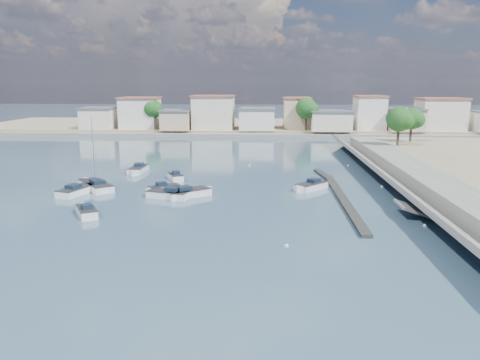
# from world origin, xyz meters

# --- Properties ---
(ground) EXTENTS (400.00, 400.00, 0.00)m
(ground) POSITION_xyz_m (0.00, 40.00, 0.00)
(ground) COLOR #293E52
(ground) RESTS_ON ground
(seawall_walkway) EXTENTS (5.00, 90.00, 1.80)m
(seawall_walkway) POSITION_xyz_m (18.50, 13.00, 0.90)
(seawall_walkway) COLOR slate
(seawall_walkway) RESTS_ON ground
(breakwater) EXTENTS (2.00, 31.02, 0.35)m
(breakwater) POSITION_xyz_m (6.90, 12.69, 0.17)
(breakwater) COLOR black
(breakwater) RESTS_ON ground
(far_shore_land) EXTENTS (160.00, 40.00, 1.40)m
(far_shore_land) POSITION_xyz_m (0.00, 92.00, 0.70)
(far_shore_land) COLOR gray
(far_shore_land) RESTS_ON ground
(far_shore_quay) EXTENTS (160.00, 2.50, 0.80)m
(far_shore_quay) POSITION_xyz_m (0.00, 71.00, 0.40)
(far_shore_quay) COLOR slate
(far_shore_quay) RESTS_ON ground
(far_town) EXTENTS (113.01, 12.80, 8.35)m
(far_town) POSITION_xyz_m (10.71, 76.92, 4.93)
(far_town) COLOR beige
(far_town) RESTS_ON far_shore_land
(shore_trees) EXTENTS (74.56, 38.32, 7.92)m
(shore_trees) POSITION_xyz_m (8.34, 68.11, 6.22)
(shore_trees) COLOR #38281E
(shore_trees) RESTS_ON ground
(motorboat_a) EXTENTS (3.34, 4.23, 1.48)m
(motorboat_a) POSITION_xyz_m (-19.35, 2.65, 0.38)
(motorboat_a) COLOR white
(motorboat_a) RESTS_ON ground
(motorboat_b) EXTENTS (3.86, 3.38, 1.48)m
(motorboat_b) POSITION_xyz_m (-13.59, 13.05, 0.38)
(motorboat_b) COLOR white
(motorboat_b) RESTS_ON ground
(motorboat_c) EXTENTS (5.46, 3.23, 1.48)m
(motorboat_c) POSITION_xyz_m (-12.93, 10.16, 0.38)
(motorboat_c) COLOR white
(motorboat_c) RESTS_ON ground
(motorboat_d) EXTENTS (4.45, 4.65, 1.48)m
(motorboat_d) POSITION_xyz_m (3.83, 15.23, 0.38)
(motorboat_d) COLOR white
(motorboat_d) RESTS_ON ground
(motorboat_e) EXTENTS (3.48, 5.82, 1.48)m
(motorboat_e) POSITION_xyz_m (-23.74, 11.54, 0.38)
(motorboat_e) COLOR white
(motorboat_e) RESTS_ON ground
(motorboat_f) EXTENTS (2.87, 3.97, 1.48)m
(motorboat_f) POSITION_xyz_m (-13.89, 20.31, 0.38)
(motorboat_f) COLOR white
(motorboat_f) RESTS_ON ground
(motorboat_g) EXTENTS (2.02, 5.54, 1.48)m
(motorboat_g) POSITION_xyz_m (-20.31, 24.98, 0.38)
(motorboat_g) COLOR white
(motorboat_g) RESTS_ON ground
(motorboat_h) EXTENTS (5.43, 4.95, 1.48)m
(motorboat_h) POSITION_xyz_m (-10.33, 11.08, 0.38)
(motorboat_h) COLOR white
(motorboat_h) RESTS_ON ground
(sailboat) EXTENTS (6.04, 6.68, 9.00)m
(sailboat) POSITION_xyz_m (-22.80, 14.43, 0.41)
(sailboat) COLOR white
(sailboat) RESTS_ON ground
(mooring_buoys) EXTENTS (17.55, 38.06, 0.34)m
(mooring_buoys) POSITION_xyz_m (6.06, 15.75, 0.05)
(mooring_buoys) COLOR white
(mooring_buoys) RESTS_ON ground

